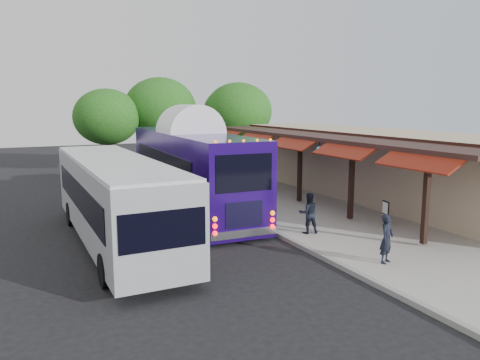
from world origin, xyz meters
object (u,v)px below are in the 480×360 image
coach_bus (191,166)px  ped_a (387,239)px  ped_b (308,213)px  city_bus (115,197)px  ped_d (256,183)px  sign_board (386,209)px  ped_c (266,188)px

coach_bus → ped_a: (2.81, -10.08, -1.21)m
ped_b → coach_bus: bearing=-51.7°
coach_bus → city_bus: size_ratio=1.08×
ped_a → ped_d: ped_d is taller
ped_a → sign_board: size_ratio=1.50×
coach_bus → ped_d: coach_bus is taller
city_bus → ped_c: (7.58, 2.66, -0.70)m
coach_bus → ped_c: coach_bus is taller
coach_bus → sign_board: (5.90, -6.64, -1.29)m
ped_d → sign_board: bearing=137.9°
city_bus → ped_c: 8.06m
ped_d → sign_board: size_ratio=1.59×
coach_bus → ped_a: coach_bus is taller
ped_b → ped_c: size_ratio=0.91×
ped_b → city_bus: bearing=-2.1°
city_bus → ped_d: size_ratio=7.15×
city_bus → coach_bus: bearing=41.6°
coach_bus → sign_board: coach_bus is taller
coach_bus → ped_a: 10.54m
ped_c → sign_board: (2.57, -5.33, -0.17)m
ped_a → sign_board: ped_a is taller
coach_bus → ped_c: 3.75m
ped_a → ped_c: size_ratio=0.89×
coach_bus → ped_a: size_ratio=8.16×
coach_bus → ped_b: bearing=-66.6°
city_bus → sign_board: city_bus is taller
coach_bus → city_bus: (-4.25, -3.96, -0.42)m
ped_c → sign_board: ped_c is taller
coach_bus → city_bus: coach_bus is taller
coach_bus → ped_d: (3.74, 0.58, -1.17)m
ped_a → ped_d: (0.92, 10.66, 0.05)m
city_bus → ped_a: size_ratio=7.58×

